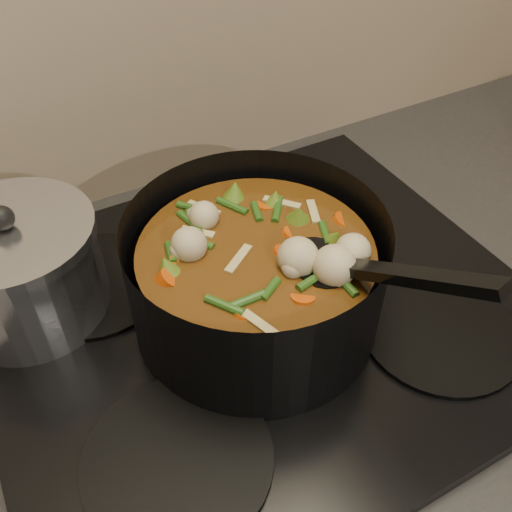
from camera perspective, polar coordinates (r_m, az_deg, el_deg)
counter at (r=1.08m, az=0.29°, el=-22.14°), size 2.64×0.64×0.91m
stovetop at (r=0.68m, az=0.42°, el=-5.64°), size 0.62×0.54×0.03m
stockpot at (r=0.62m, az=0.06°, el=-2.12°), size 0.28×0.36×0.20m
saucepan at (r=0.68m, az=-22.37°, el=-1.26°), size 0.18×0.18×0.15m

